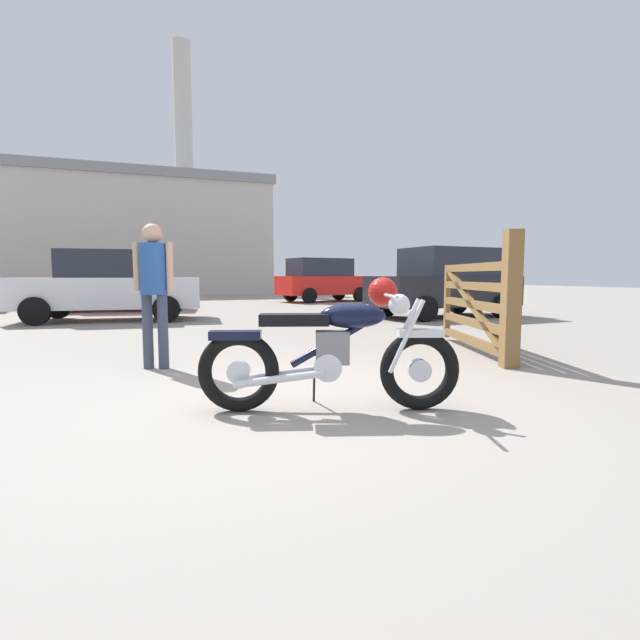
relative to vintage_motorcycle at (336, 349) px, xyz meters
The scene contains 9 objects.
ground_plane 0.65m from the vintage_motorcycle, 125.31° to the left, with size 80.00×80.00×0.00m, color gray.
vintage_motorcycle is the anchor object (origin of this frame).
timber_gate 3.36m from the vintage_motorcycle, 32.19° to the left, with size 0.91×2.46×1.60m.
bystander 2.69m from the vintage_motorcycle, 120.32° to the left, with size 0.43×0.30×1.66m.
blue_hatchback_right 9.11m from the vintage_motorcycle, 49.56° to the left, with size 4.03×2.08×1.78m.
pale_sedan_back 12.53m from the vintage_motorcycle, 101.48° to the left, with size 4.42×2.41×1.67m.
white_estate_far 9.18m from the vintage_motorcycle, 104.31° to the left, with size 4.35×2.24×1.67m.
dark_sedan_left 15.86m from the vintage_motorcycle, 69.85° to the left, with size 4.13×2.33×1.78m.
industrial_building 28.14m from the vintage_motorcycle, 97.08° to the left, with size 18.28×9.71×15.36m.
Camera 1 is at (-1.15, -3.78, 1.07)m, focal length 26.38 mm.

